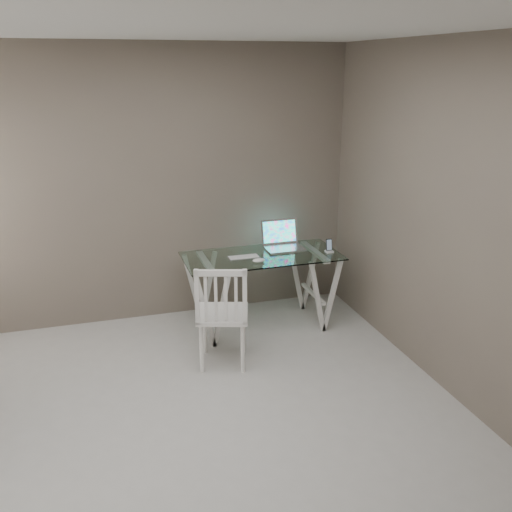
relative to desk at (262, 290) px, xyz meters
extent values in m
plane|color=#A9A7A2|center=(-0.94, -1.67, -0.38)|extent=(4.50, 4.50, 0.00)
cube|color=white|center=(-0.94, -1.67, 2.32)|extent=(4.00, 4.50, 0.02)
cube|color=#655A4F|center=(-0.94, 0.58, 0.97)|extent=(4.00, 0.02, 2.70)
cube|color=#655A4F|center=(1.06, -1.67, 0.97)|extent=(0.02, 4.50, 2.70)
cube|color=silver|center=(0.00, 0.00, 0.36)|extent=(1.50, 0.70, 0.01)
cube|color=silver|center=(-0.55, 0.00, -0.02)|extent=(0.24, 0.62, 0.72)
cube|color=silver|center=(0.55, 0.00, -0.02)|extent=(0.24, 0.62, 0.72)
cube|color=white|center=(-0.54, -0.60, 0.08)|extent=(0.53, 0.53, 0.04)
cylinder|color=white|center=(-0.76, -0.71, -0.16)|extent=(0.04, 0.04, 0.44)
cylinder|color=white|center=(-0.42, -0.81, -0.16)|extent=(0.04, 0.04, 0.44)
cylinder|color=white|center=(-0.66, -0.38, -0.16)|extent=(0.04, 0.04, 0.44)
cylinder|color=white|center=(-0.32, -0.48, -0.16)|extent=(0.04, 0.04, 0.44)
cube|color=white|center=(-0.60, -0.79, 0.31)|extent=(0.42, 0.15, 0.48)
cube|color=silver|center=(0.27, 0.12, 0.37)|extent=(0.38, 0.26, 0.02)
cube|color=#19D899|center=(0.27, 0.28, 0.50)|extent=(0.38, 0.07, 0.25)
cube|color=silver|center=(-0.19, -0.01, 0.37)|extent=(0.30, 0.13, 0.01)
ellipsoid|color=white|center=(-0.09, -0.19, 0.38)|extent=(0.12, 0.07, 0.04)
cube|color=white|center=(0.66, -0.10, 0.37)|extent=(0.07, 0.07, 0.02)
cube|color=black|center=(0.66, -0.09, 0.44)|extent=(0.06, 0.03, 0.12)
camera|label=1|loc=(-1.58, -4.95, 2.10)|focal=40.00mm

